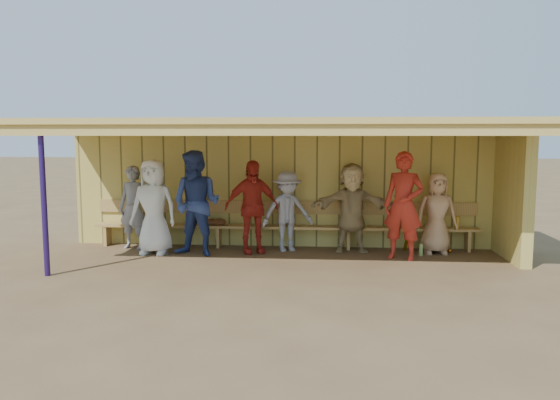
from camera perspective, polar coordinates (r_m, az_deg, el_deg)
The scene contains 12 objects.
ground at distance 9.90m, azimuth -0.16°, elevation -6.29°, with size 90.00×90.00×0.00m, color brown.
player_a at distance 11.14m, azimuth -15.08°, elevation -0.74°, with size 0.60×0.40×1.65m, color gray.
player_b at distance 10.55m, azimuth -13.07°, elevation -0.69°, with size 0.88×0.57×1.80m, color white.
player_c at distance 10.23m, azimuth -8.72°, elevation -0.36°, with size 0.95×0.74×1.96m, color navy.
player_d at distance 10.36m, azimuth -2.97°, elevation -0.72°, with size 1.04×0.43×1.77m, color #B4281C.
player_e at distance 10.54m, azimuth 0.76°, elevation -1.18°, with size 1.00×0.58×1.55m, color gray.
player_f at distance 10.52m, azimuth 7.51°, elevation -0.81°, with size 1.59×0.51×1.72m, color tan.
player_g at distance 10.07m, azimuth 12.78°, elevation -0.56°, with size 0.71×0.47×1.96m, color red.
player_h at distance 10.74m, azimuth 16.07°, elevation -1.34°, with size 0.75×0.49×1.54m, color tan.
dugout_structure at distance 10.32m, azimuth 2.31°, elevation 3.76°, with size 8.80×3.20×2.50m.
bench at distance 10.89m, azimuth 0.32°, elevation -2.26°, with size 7.60×0.34×0.93m.
dugout_equipment at distance 10.87m, azimuth -4.46°, elevation -2.49°, with size 6.20×0.62×0.80m.
Camera 1 is at (0.80, -9.61, 2.24)m, focal length 35.00 mm.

